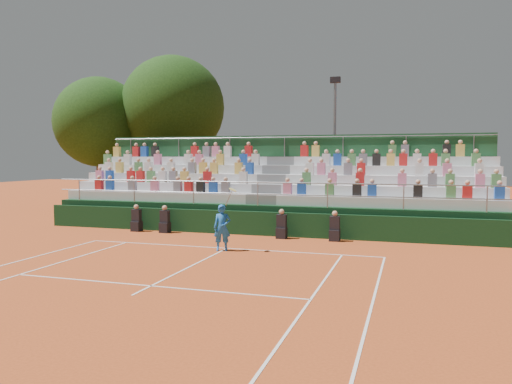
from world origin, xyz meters
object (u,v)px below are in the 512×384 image
(tennis_player, at_px, (222,227))
(floodlight_mast, at_px, (335,134))
(tree_east, at_px, (173,108))
(tree_west, at_px, (99,122))

(tennis_player, xyz_separation_m, floodlight_mast, (1.89, 13.64, 3.85))
(floodlight_mast, bearing_deg, tree_east, 177.99)
(tree_east, relative_size, floodlight_mast, 1.24)
(tree_west, bearing_deg, tennis_player, -42.66)
(tree_west, xyz_separation_m, floodlight_mast, (15.37, 1.23, -0.90))
(tennis_player, bearing_deg, tree_west, 137.34)
(tennis_player, bearing_deg, tree_east, 122.41)
(tree_west, relative_size, tree_east, 0.86)
(tree_west, relative_size, floodlight_mast, 1.07)
(tennis_player, xyz_separation_m, tree_west, (-13.47, 12.41, 4.75))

